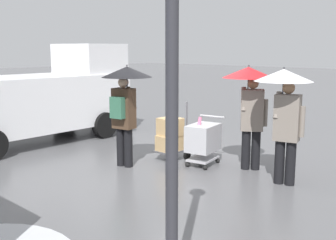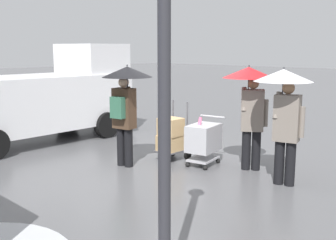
% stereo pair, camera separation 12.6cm
% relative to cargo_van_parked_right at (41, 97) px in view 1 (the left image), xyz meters
% --- Properties ---
extents(ground_plane, '(90.00, 90.00, 0.00)m').
position_rel_cargo_van_parked_right_xyz_m(ground_plane, '(-4.10, -0.59, -1.18)').
color(ground_plane, '#5B5B5E').
extents(cargo_van_parked_right, '(2.23, 5.36, 2.60)m').
position_rel_cargo_van_parked_right_xyz_m(cargo_van_parked_right, '(0.00, 0.00, 0.00)').
color(cargo_van_parked_right, white).
rests_on(cargo_van_parked_right, ground).
extents(shopping_cart_vendor, '(0.69, 0.91, 1.04)m').
position_rel_cargo_van_parked_right_xyz_m(shopping_cart_vendor, '(-4.67, -1.05, -0.61)').
color(shopping_cart_vendor, '#B2B2B7').
rests_on(shopping_cart_vendor, ground).
extents(hand_dolly_boxes, '(0.53, 0.71, 1.32)m').
position_rel_cargo_van_parked_right_xyz_m(hand_dolly_boxes, '(-3.90, -0.87, -0.63)').
color(hand_dolly_boxes, '#515156').
rests_on(hand_dolly_boxes, ground).
extents(pedestrian_pink_side, '(1.04, 1.04, 2.15)m').
position_rel_cargo_van_parked_right_xyz_m(pedestrian_pink_side, '(-3.55, 0.14, 0.39)').
color(pedestrian_pink_side, black).
rests_on(pedestrian_pink_side, ground).
extents(pedestrian_black_side, '(1.04, 1.04, 2.15)m').
position_rel_cargo_van_parked_right_xyz_m(pedestrian_black_side, '(-5.54, -1.45, 0.39)').
color(pedestrian_black_side, black).
rests_on(pedestrian_black_side, ground).
extents(pedestrian_white_side, '(1.04, 1.04, 2.15)m').
position_rel_cargo_van_parked_right_xyz_m(pedestrian_white_side, '(-6.49, -1.05, 0.41)').
color(pedestrian_white_side, black).
rests_on(pedestrian_white_side, ground).
extents(street_lamp, '(0.28, 0.28, 3.86)m').
position_rel_cargo_van_parked_right_xyz_m(street_lamp, '(-7.40, 2.99, 1.19)').
color(street_lamp, '#2D2D33').
rests_on(street_lamp, ground).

